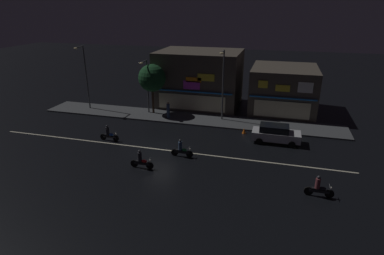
{
  "coord_description": "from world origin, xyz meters",
  "views": [
    {
      "loc": [
        9.49,
        -23.71,
        11.82
      ],
      "look_at": [
        2.34,
        2.2,
        1.48
      ],
      "focal_mm": 29.84,
      "sensor_mm": 36.0,
      "label": 1
    }
  ],
  "objects_px": {
    "streetlamp_mid": "(147,82)",
    "streetlamp_east": "(223,80)",
    "parked_car_near_kerb": "(276,133)",
    "traffic_cone": "(244,131)",
    "motorcycle_lead": "(109,134)",
    "motorcycle_following": "(141,161)",
    "streetlamp_west": "(85,72)",
    "motorcycle_opposite_lane": "(181,149)",
    "motorcycle_trailing_far": "(319,188)",
    "pedestrian_on_sidewalk": "(168,111)"
  },
  "relations": [
    {
      "from": "streetlamp_mid",
      "to": "streetlamp_east",
      "type": "distance_m",
      "value": 8.67
    },
    {
      "from": "parked_car_near_kerb",
      "to": "traffic_cone",
      "type": "xyz_separation_m",
      "value": [
        -3.0,
        1.43,
        -0.59
      ]
    },
    {
      "from": "motorcycle_lead",
      "to": "motorcycle_following",
      "type": "distance_m",
      "value": 6.6
    },
    {
      "from": "streetlamp_west",
      "to": "motorcycle_following",
      "type": "distance_m",
      "value": 17.59
    },
    {
      "from": "motorcycle_opposite_lane",
      "to": "streetlamp_east",
      "type": "bearing_deg",
      "value": -105.28
    },
    {
      "from": "motorcycle_opposite_lane",
      "to": "motorcycle_following",
      "type": "bearing_deg",
      "value": 43.42
    },
    {
      "from": "streetlamp_east",
      "to": "traffic_cone",
      "type": "height_order",
      "value": "streetlamp_east"
    },
    {
      "from": "streetlamp_mid",
      "to": "streetlamp_west",
      "type": "bearing_deg",
      "value": -177.76
    },
    {
      "from": "motorcycle_lead",
      "to": "motorcycle_following",
      "type": "height_order",
      "value": "same"
    },
    {
      "from": "motorcycle_opposite_lane",
      "to": "streetlamp_mid",
      "type": "bearing_deg",
      "value": -59.5
    },
    {
      "from": "motorcycle_opposite_lane",
      "to": "traffic_cone",
      "type": "distance_m",
      "value": 7.89
    },
    {
      "from": "streetlamp_mid",
      "to": "motorcycle_trailing_far",
      "type": "bearing_deg",
      "value": -36.46
    },
    {
      "from": "streetlamp_east",
      "to": "streetlamp_west",
      "type": "bearing_deg",
      "value": -179.19
    },
    {
      "from": "streetlamp_mid",
      "to": "motorcycle_opposite_lane",
      "type": "xyz_separation_m",
      "value": [
        7.03,
        -9.61,
        -3.16
      ]
    },
    {
      "from": "streetlamp_east",
      "to": "traffic_cone",
      "type": "bearing_deg",
      "value": -47.13
    },
    {
      "from": "streetlamp_east",
      "to": "pedestrian_on_sidewalk",
      "type": "bearing_deg",
      "value": -170.39
    },
    {
      "from": "streetlamp_mid",
      "to": "motorcycle_trailing_far",
      "type": "relative_size",
      "value": 3.2
    },
    {
      "from": "motorcycle_lead",
      "to": "traffic_cone",
      "type": "relative_size",
      "value": 3.45
    },
    {
      "from": "parked_car_near_kerb",
      "to": "motorcycle_trailing_far",
      "type": "xyz_separation_m",
      "value": [
        3.01,
        -8.38,
        -0.24
      ]
    },
    {
      "from": "motorcycle_following",
      "to": "parked_car_near_kerb",
      "type": "bearing_deg",
      "value": -135.49
    },
    {
      "from": "streetlamp_east",
      "to": "motorcycle_trailing_far",
      "type": "distance_m",
      "value": 16.05
    },
    {
      "from": "traffic_cone",
      "to": "streetlamp_east",
      "type": "bearing_deg",
      "value": 132.87
    },
    {
      "from": "streetlamp_east",
      "to": "motorcycle_opposite_lane",
      "type": "relative_size",
      "value": 3.92
    },
    {
      "from": "streetlamp_west",
      "to": "motorcycle_lead",
      "type": "relative_size",
      "value": 3.9
    },
    {
      "from": "streetlamp_west",
      "to": "motorcycle_opposite_lane",
      "type": "distance_m",
      "value": 17.73
    },
    {
      "from": "streetlamp_east",
      "to": "motorcycle_opposite_lane",
      "type": "xyz_separation_m",
      "value": [
        -1.62,
        -9.54,
        -3.88
      ]
    },
    {
      "from": "streetlamp_west",
      "to": "motorcycle_following",
      "type": "xyz_separation_m",
      "value": [
        12.19,
        -12.08,
        -3.86
      ]
    },
    {
      "from": "traffic_cone",
      "to": "motorcycle_opposite_lane",
      "type": "bearing_deg",
      "value": -124.16
    },
    {
      "from": "parked_car_near_kerb",
      "to": "streetlamp_mid",
      "type": "bearing_deg",
      "value": 162.64
    },
    {
      "from": "streetlamp_east",
      "to": "parked_car_near_kerb",
      "type": "relative_size",
      "value": 1.73
    },
    {
      "from": "parked_car_near_kerb",
      "to": "motorcycle_opposite_lane",
      "type": "distance_m",
      "value": 9.01
    },
    {
      "from": "parked_car_near_kerb",
      "to": "streetlamp_east",
      "type": "bearing_deg",
      "value": 142.54
    },
    {
      "from": "motorcycle_following",
      "to": "motorcycle_trailing_far",
      "type": "xyz_separation_m",
      "value": [
        12.83,
        -0.53,
        0.0
      ]
    },
    {
      "from": "pedestrian_on_sidewalk",
      "to": "parked_car_near_kerb",
      "type": "bearing_deg",
      "value": -158.81
    },
    {
      "from": "streetlamp_west",
      "to": "motorcycle_following",
      "type": "relative_size",
      "value": 3.9
    },
    {
      "from": "streetlamp_west",
      "to": "pedestrian_on_sidewalk",
      "type": "xyz_separation_m",
      "value": [
        10.41,
        -0.75,
        -3.52
      ]
    },
    {
      "from": "streetlamp_mid",
      "to": "motorcycle_opposite_lane",
      "type": "height_order",
      "value": "streetlamp_mid"
    },
    {
      "from": "streetlamp_mid",
      "to": "pedestrian_on_sidewalk",
      "type": "relative_size",
      "value": 3.37
    },
    {
      "from": "streetlamp_west",
      "to": "motorcycle_lead",
      "type": "height_order",
      "value": "streetlamp_west"
    },
    {
      "from": "traffic_cone",
      "to": "motorcycle_trailing_far",
      "type": "bearing_deg",
      "value": -58.49
    },
    {
      "from": "streetlamp_west",
      "to": "motorcycle_opposite_lane",
      "type": "relative_size",
      "value": 3.9
    },
    {
      "from": "parked_car_near_kerb",
      "to": "pedestrian_on_sidewalk",
      "type": "bearing_deg",
      "value": 163.34
    },
    {
      "from": "streetlamp_east",
      "to": "motorcycle_lead",
      "type": "relative_size",
      "value": 3.92
    },
    {
      "from": "parked_car_near_kerb",
      "to": "motorcycle_opposite_lane",
      "type": "bearing_deg",
      "value": -145.54
    },
    {
      "from": "streetlamp_east",
      "to": "pedestrian_on_sidewalk",
      "type": "xyz_separation_m",
      "value": [
        -5.79,
        -0.98,
        -3.54
      ]
    },
    {
      "from": "parked_car_near_kerb",
      "to": "motorcycle_lead",
      "type": "xyz_separation_m",
      "value": [
        -14.93,
        -3.67,
        -0.24
      ]
    },
    {
      "from": "streetlamp_mid",
      "to": "motorcycle_trailing_far",
      "type": "height_order",
      "value": "streetlamp_mid"
    },
    {
      "from": "streetlamp_east",
      "to": "motorcycle_following",
      "type": "height_order",
      "value": "streetlamp_east"
    },
    {
      "from": "streetlamp_west",
      "to": "traffic_cone",
      "type": "bearing_deg",
      "value": -8.37
    },
    {
      "from": "streetlamp_west",
      "to": "streetlamp_east",
      "type": "bearing_deg",
      "value": 0.81
    }
  ]
}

